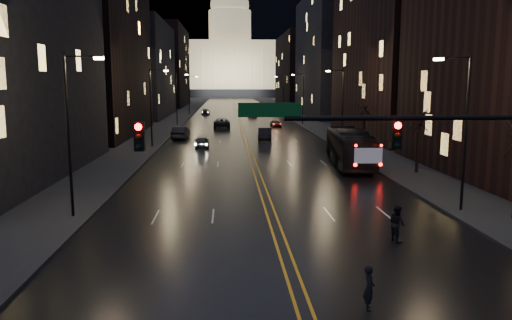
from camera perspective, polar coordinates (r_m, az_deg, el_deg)
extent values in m
plane|color=black|center=(18.98, 4.60, -14.26)|extent=(900.00, 900.00, 0.00)
cube|color=black|center=(147.49, -2.49, 5.99)|extent=(20.00, 320.00, 0.02)
cube|color=black|center=(147.91, -7.95, 5.95)|extent=(8.00, 320.00, 0.16)
cube|color=black|center=(148.38, 2.96, 6.03)|extent=(8.00, 320.00, 0.16)
cube|color=orange|center=(147.48, -2.49, 6.00)|extent=(0.62, 320.00, 0.01)
cube|color=black|center=(73.92, -18.45, 13.53)|extent=(12.00, 30.00, 28.00)
cube|color=black|center=(110.86, -13.25, 9.97)|extent=(12.00, 34.00, 20.00)
cube|color=black|center=(158.42, -10.32, 10.39)|extent=(12.00, 40.00, 24.00)
cube|color=black|center=(111.92, 8.86, 11.63)|extent=(12.00, 34.00, 26.00)
cube|color=black|center=(159.06, 5.13, 10.13)|extent=(12.00, 40.00, 22.00)
cube|color=black|center=(403.67, 2.75, 17.08)|extent=(520.00, 60.00, 130.00)
cube|color=black|center=(267.34, -2.94, 7.71)|extent=(90.00, 50.00, 4.00)
cube|color=#E4C684|center=(267.42, -2.97, 10.71)|extent=(80.00, 36.00, 24.00)
cylinder|color=beige|center=(268.81, -3.00, 14.98)|extent=(22.00, 22.00, 16.00)
ellipsoid|color=beige|center=(270.20, -3.02, 17.30)|extent=(20.00, 20.00, 17.00)
cylinder|color=black|center=(19.09, 21.47, 4.51)|extent=(12.00, 0.18, 0.18)
cube|color=black|center=(17.63, -13.18, 2.62)|extent=(0.35, 0.30, 1.00)
cube|color=black|center=(18.39, 15.70, 2.77)|extent=(0.35, 0.30, 1.00)
sphere|color=#FF0705|center=(17.42, -13.32, 3.70)|extent=(0.24, 0.24, 0.24)
sphere|color=#FF0705|center=(18.19, 15.93, 3.81)|extent=(0.24, 0.24, 0.24)
cube|color=#053F14|center=(17.37, 1.58, 5.74)|extent=(2.20, 0.06, 0.50)
cylinder|color=black|center=(30.59, 22.83, 2.65)|extent=(0.16, 0.16, 9.00)
cylinder|color=black|center=(30.09, 21.76, 10.84)|extent=(1.80, 0.10, 0.10)
cube|color=#FFD299|center=(29.71, 20.15, 10.76)|extent=(0.50, 0.25, 0.15)
cylinder|color=black|center=(28.72, -20.63, 2.42)|extent=(0.16, 0.16, 9.00)
cylinder|color=black|center=(28.34, -19.34, 11.12)|extent=(1.80, 0.10, 0.10)
cube|color=#FFD299|center=(28.11, -17.53, 11.03)|extent=(0.50, 0.25, 0.15)
cylinder|color=black|center=(58.92, 9.87, 5.89)|extent=(0.16, 0.16, 9.00)
cylinder|color=black|center=(58.67, 9.11, 10.10)|extent=(1.80, 0.10, 0.10)
cube|color=#FFD299|center=(58.48, 8.24, 10.02)|extent=(0.50, 0.25, 0.15)
cylinder|color=black|center=(57.98, -11.92, 5.78)|extent=(0.16, 0.16, 9.00)
cylinder|color=black|center=(57.79, -11.16, 10.06)|extent=(1.80, 0.10, 0.10)
cube|color=#FFD299|center=(57.68, -10.26, 9.99)|extent=(0.50, 0.25, 0.15)
cylinder|color=black|center=(88.37, 5.39, 6.94)|extent=(0.16, 0.16, 9.00)
cylinder|color=black|center=(88.19, 4.84, 9.73)|extent=(1.80, 0.10, 0.10)
cube|color=#FFD299|center=(88.07, 4.25, 9.68)|extent=(0.50, 0.25, 0.15)
cylinder|color=black|center=(87.74, -9.06, 6.85)|extent=(0.16, 0.16, 9.00)
cylinder|color=black|center=(87.61, -8.54, 9.67)|extent=(1.80, 0.10, 0.10)
cube|color=#FFD299|center=(87.54, -7.94, 9.62)|extent=(0.50, 0.25, 0.15)
cylinder|color=black|center=(118.09, 3.15, 7.44)|extent=(0.16, 0.16, 9.00)
cylinder|color=black|center=(117.96, 2.72, 9.53)|extent=(1.80, 0.10, 0.10)
cube|color=#FFD299|center=(117.87, 2.28, 9.49)|extent=(0.50, 0.25, 0.15)
cylinder|color=black|center=(117.62, -7.65, 7.37)|extent=(0.16, 0.16, 9.00)
cylinder|color=black|center=(117.53, -7.25, 9.48)|extent=(1.80, 0.10, 0.10)
cube|color=#FFD299|center=(117.47, -6.81, 9.44)|extent=(0.50, 0.25, 0.15)
cylinder|color=black|center=(42.62, 17.94, 0.76)|extent=(0.24, 0.24, 3.50)
cylinder|color=black|center=(57.70, 12.19, 3.02)|extent=(0.24, 0.24, 3.50)
imported|color=black|center=(45.43, 10.62, 1.40)|extent=(3.77, 12.05, 3.30)
imported|color=black|center=(57.13, -6.21, 2.04)|extent=(1.83, 4.16, 1.39)
imported|color=black|center=(66.52, -8.61, 3.08)|extent=(2.13, 5.19, 1.67)
imported|color=black|center=(82.36, -3.95, 4.24)|extent=(2.81, 5.87, 1.62)
imported|color=black|center=(116.18, -5.79, 5.50)|extent=(1.94, 4.67, 1.35)
imported|color=black|center=(64.60, 1.02, 2.97)|extent=(2.12, 4.97, 1.59)
imported|color=black|center=(83.05, 2.27, 4.17)|extent=(1.73, 3.81, 1.27)
imported|color=black|center=(108.86, -0.37, 5.32)|extent=(2.38, 4.84, 1.35)
imported|color=black|center=(131.74, 0.80, 5.93)|extent=(2.30, 4.71, 1.29)
imported|color=black|center=(17.31, 12.81, -14.08)|extent=(0.45, 0.61, 1.52)
imported|color=black|center=(24.57, 15.80, -6.99)|extent=(0.69, 0.95, 1.75)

